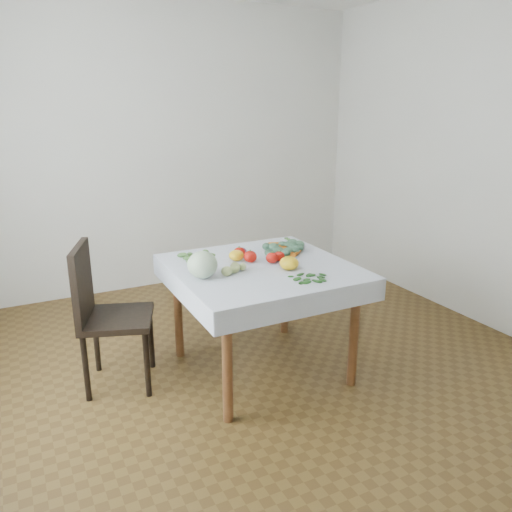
{
  "coord_description": "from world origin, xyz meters",
  "views": [
    {
      "loc": [
        -1.42,
        -2.74,
        1.77
      ],
      "look_at": [
        -0.03,
        0.02,
        0.82
      ],
      "focal_mm": 35.0,
      "sensor_mm": 36.0,
      "label": 1
    }
  ],
  "objects_px": {
    "heirloom_back": "(236,255)",
    "cabbage": "(202,265)",
    "table": "(261,280)",
    "chair": "(102,307)",
    "carrot_bunch": "(290,247)"
  },
  "relations": [
    {
      "from": "cabbage",
      "to": "carrot_bunch",
      "type": "distance_m",
      "value": 0.84
    },
    {
      "from": "table",
      "to": "cabbage",
      "type": "xyz_separation_m",
      "value": [
        -0.42,
        -0.05,
        0.18
      ]
    },
    {
      "from": "chair",
      "to": "cabbage",
      "type": "xyz_separation_m",
      "value": [
        0.56,
        -0.33,
        0.3
      ]
    },
    {
      "from": "chair",
      "to": "cabbage",
      "type": "distance_m",
      "value": 0.71
    },
    {
      "from": "table",
      "to": "cabbage",
      "type": "bearing_deg",
      "value": -173.57
    },
    {
      "from": "table",
      "to": "heirloom_back",
      "type": "relative_size",
      "value": 9.78
    },
    {
      "from": "cabbage",
      "to": "heirloom_back",
      "type": "distance_m",
      "value": 0.39
    },
    {
      "from": "cabbage",
      "to": "heirloom_back",
      "type": "relative_size",
      "value": 1.79
    },
    {
      "from": "heirloom_back",
      "to": "table",
      "type": "bearing_deg",
      "value": -60.06
    },
    {
      "from": "table",
      "to": "carrot_bunch",
      "type": "distance_m",
      "value": 0.45
    },
    {
      "from": "chair",
      "to": "carrot_bunch",
      "type": "distance_m",
      "value": 1.36
    },
    {
      "from": "heirloom_back",
      "to": "cabbage",
      "type": "bearing_deg",
      "value": -145.93
    },
    {
      "from": "heirloom_back",
      "to": "chair",
      "type": "bearing_deg",
      "value": 172.83
    },
    {
      "from": "cabbage",
      "to": "heirloom_back",
      "type": "bearing_deg",
      "value": 34.07
    },
    {
      "from": "table",
      "to": "heirloom_back",
      "type": "xyz_separation_m",
      "value": [
        -0.1,
        0.17,
        0.14
      ]
    }
  ]
}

